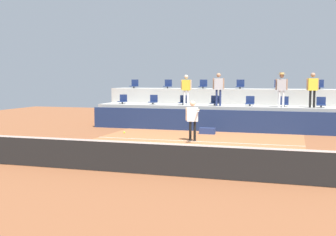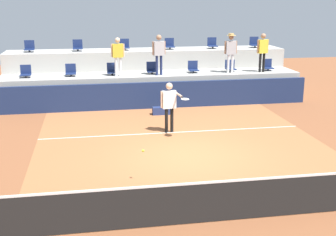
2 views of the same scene
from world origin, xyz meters
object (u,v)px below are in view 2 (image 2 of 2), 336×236
at_px(stadium_chair_upper_far_left, 29,47).
at_px(stadium_chair_upper_left, 78,46).
at_px(stadium_chair_lower_far_right, 268,66).
at_px(tennis_player, 170,102).
at_px(stadium_chair_upper_right, 212,44).
at_px(spectator_in_grey, 118,53).
at_px(tennis_ball, 143,151).
at_px(equipment_bag, 162,111).
at_px(stadium_chair_lower_left, 71,71).
at_px(stadium_chair_lower_right, 230,67).
at_px(stadium_chair_upper_mid_left, 124,45).
at_px(spectator_in_white, 263,49).
at_px(stadium_chair_lower_far_left, 26,72).
at_px(spectator_with_hat, 231,49).
at_px(stadium_chair_lower_mid_left, 112,70).
at_px(stadium_chair_upper_mid_right, 170,45).
at_px(spectator_leaning_on_rail, 159,51).
at_px(stadium_chair_lower_mid_right, 193,68).
at_px(stadium_chair_lower_center, 152,69).

relative_size(stadium_chair_upper_far_left, stadium_chair_upper_left, 1.00).
distance_m(stadium_chair_lower_far_right, tennis_player, 7.23).
bearing_deg(stadium_chair_lower_far_right, stadium_chair_upper_right, 139.91).
bearing_deg(spectator_in_grey, tennis_ball, -89.93).
distance_m(stadium_chair_upper_left, equipment_bag, 5.66).
height_order(stadium_chair_lower_left, tennis_player, stadium_chair_lower_left).
distance_m(stadium_chair_lower_right, stadium_chair_upper_right, 2.02).
xyz_separation_m(stadium_chair_lower_left, stadium_chair_upper_mid_left, (2.45, 1.80, 0.85)).
height_order(spectator_in_grey, spectator_in_white, spectator_in_white).
bearing_deg(stadium_chair_lower_far_left, stadium_chair_upper_right, 11.93).
distance_m(spectator_with_hat, spectator_in_white, 1.47).
xyz_separation_m(stadium_chair_lower_mid_left, stadium_chair_upper_far_left, (-3.58, 1.80, 0.85)).
relative_size(stadium_chair_upper_mid_left, equipment_bag, 0.68).
bearing_deg(spectator_in_white, stadium_chair_upper_left, 164.86).
height_order(stadium_chair_lower_right, tennis_player, stadium_chair_lower_right).
distance_m(stadium_chair_lower_mid_left, tennis_ball, 8.93).
relative_size(stadium_chair_lower_far_left, spectator_in_white, 0.30).
distance_m(stadium_chair_upper_left, tennis_ball, 10.93).
distance_m(stadium_chair_lower_mid_left, stadium_chair_upper_mid_left, 2.11).
xyz_separation_m(stadium_chair_lower_far_right, equipment_bag, (-5.27, -2.31, -1.31)).
bearing_deg(stadium_chair_upper_mid_right, spectator_leaning_on_rail, -111.38).
bearing_deg(spectator_in_white, spectator_in_grey, 180.00).
relative_size(stadium_chair_lower_mid_right, tennis_player, 0.30).
bearing_deg(stadium_chair_lower_far_right, stadium_chair_lower_right, 180.00).
relative_size(tennis_ball, equipment_bag, 0.09).
xyz_separation_m(spectator_in_grey, spectator_with_hat, (4.92, 0.00, 0.09)).
xyz_separation_m(stadium_chair_lower_mid_left, stadium_chair_upper_mid_right, (2.84, 1.80, 0.85)).
distance_m(stadium_chair_lower_mid_right, tennis_player, 5.17).
bearing_deg(stadium_chair_upper_far_left, stadium_chair_lower_center, -18.73).
bearing_deg(stadium_chair_upper_far_left, tennis_ball, -70.29).
bearing_deg(stadium_chair_lower_far_right, spectator_leaning_on_rail, -175.68).
distance_m(stadium_chair_lower_center, stadium_chair_lower_right, 3.57).
bearing_deg(tennis_player, stadium_chair_lower_mid_right, 68.13).
xyz_separation_m(stadium_chair_lower_left, stadium_chair_lower_center, (3.47, 0.00, 0.00)).
bearing_deg(stadium_chair_upper_left, stadium_chair_upper_right, 0.00).
relative_size(stadium_chair_lower_far_left, stadium_chair_upper_right, 1.00).
bearing_deg(spectator_with_hat, stadium_chair_lower_center, 173.62).
bearing_deg(stadium_chair_lower_mid_left, spectator_in_white, -3.32).
distance_m(stadium_chair_upper_right, spectator_with_hat, 2.20).
bearing_deg(spectator_with_hat, spectator_leaning_on_rail, -180.00).
relative_size(stadium_chair_upper_mid_left, stadium_chair_upper_mid_right, 1.00).
distance_m(stadium_chair_lower_far_left, stadium_chair_upper_mid_left, 4.73).
height_order(stadium_chair_upper_right, tennis_ball, stadium_chair_upper_right).
bearing_deg(equipment_bag, tennis_player, -93.15).
relative_size(spectator_in_white, tennis_ball, 25.17).
bearing_deg(stadium_chair_lower_right, stadium_chair_lower_far_right, 0.00).
xyz_separation_m(stadium_chair_upper_mid_right, spectator_leaning_on_rail, (-0.86, -2.18, -0.03)).
height_order(spectator_with_hat, equipment_bag, spectator_with_hat).
distance_m(stadium_chair_lower_far_left, stadium_chair_upper_left, 2.93).
bearing_deg(spectator_in_white, stadium_chair_upper_right, 127.87).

